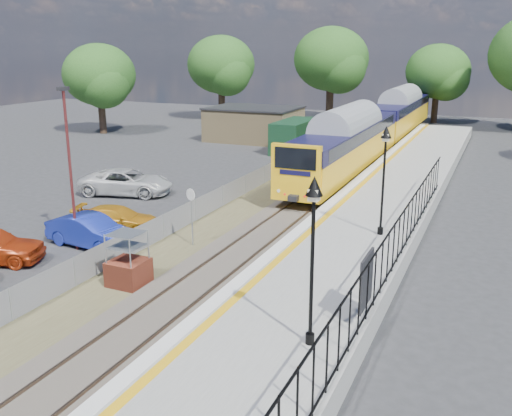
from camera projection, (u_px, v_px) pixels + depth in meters
The scene contains 17 objects.
ground at pixel (202, 286), 21.15m from camera, with size 120.00×120.00×0.00m, color #2D2D30.
track_bed at pixel (284, 214), 29.83m from camera, with size 5.90×80.00×0.29m.
platform at pixel (365, 228), 26.46m from camera, with size 5.00×70.00×0.90m, color gray.
platform_edge at pixel (322, 213), 27.13m from camera, with size 0.90×70.00×0.01m.
victorian_lamp_south at pixel (313, 223), 14.33m from camera, with size 0.44×0.44×4.60m.
victorian_lamp_north at pixel (385, 155), 23.22m from camera, with size 0.44×0.44×4.60m.
palisade_fence at pixel (395, 244), 20.09m from camera, with size 0.12×26.00×2.00m.
wire_fence at pixel (238, 188), 33.18m from camera, with size 0.06×52.00×1.20m.
outbuilding at pixel (261, 126), 52.44m from camera, with size 10.80×10.10×3.12m.
tree_line at pixel (420, 67), 55.82m from camera, with size 56.80×43.80×11.88m.
train at pixel (379, 124), 47.40m from camera, with size 2.82×40.83×3.51m.
brick_plinth at pixel (128, 260), 20.91m from camera, with size 1.33×1.33×2.09m.
speed_sign at pixel (191, 208), 24.84m from camera, with size 0.52×0.20×2.66m.
carpark_lamp at pixel (69, 160), 23.87m from camera, with size 0.25×0.50×6.99m.
car_blue at pixel (91, 231), 25.14m from camera, with size 1.50×4.29×1.41m, color #192897.
car_yellow at pixel (117, 219), 27.32m from camera, with size 1.68×4.13×1.20m, color orange.
car_white at pixel (126, 182), 34.04m from camera, with size 2.51×5.45×1.51m, color silver.
Camera 1 is at (9.66, -17.12, 8.56)m, focal length 40.00 mm.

